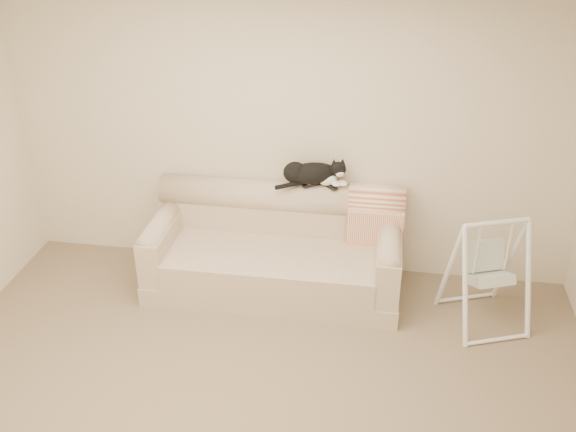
% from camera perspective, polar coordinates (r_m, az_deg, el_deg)
% --- Properties ---
extents(ground_plane, '(5.00, 5.00, 0.00)m').
position_cam_1_polar(ground_plane, '(4.65, -3.51, -17.30)').
color(ground_plane, '#78624A').
rests_on(ground_plane, ground).
extents(room_shell, '(5.04, 4.04, 2.60)m').
position_cam_1_polar(room_shell, '(3.71, -4.20, -0.64)').
color(room_shell, beige).
rests_on(room_shell, ground).
extents(sofa, '(2.20, 0.93, 0.90)m').
position_cam_1_polar(sofa, '(5.69, -1.14, -3.07)').
color(sofa, tan).
rests_on(sofa, ground).
extents(remote_a, '(0.18, 0.14, 0.03)m').
position_cam_1_polar(remote_a, '(5.59, 2.16, 2.84)').
color(remote_a, black).
rests_on(remote_a, sofa).
extents(remote_b, '(0.15, 0.15, 0.02)m').
position_cam_1_polar(remote_b, '(5.57, 3.74, 2.69)').
color(remote_b, black).
rests_on(remote_b, sofa).
extents(tuxedo_cat, '(0.62, 0.36, 0.25)m').
position_cam_1_polar(tuxedo_cat, '(5.54, 2.20, 3.81)').
color(tuxedo_cat, black).
rests_on(tuxedo_cat, sofa).
extents(throw_blanket, '(0.49, 0.38, 0.58)m').
position_cam_1_polar(throw_blanket, '(5.63, 7.86, 0.70)').
color(throw_blanket, '#C85D3C').
rests_on(throw_blanket, sofa).
extents(baby_swing, '(0.76, 0.78, 0.96)m').
position_cam_1_polar(baby_swing, '(5.42, 17.35, -4.74)').
color(baby_swing, white).
rests_on(baby_swing, ground).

